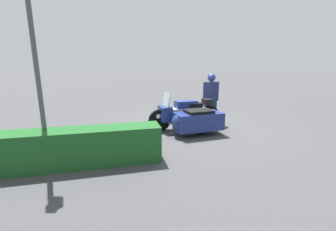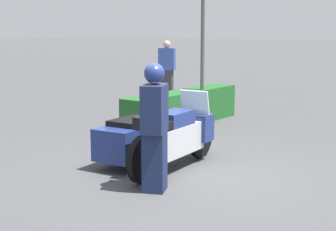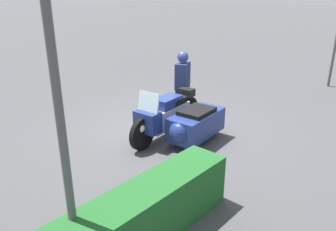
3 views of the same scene
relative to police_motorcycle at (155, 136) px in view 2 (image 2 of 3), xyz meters
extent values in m
plane|color=#424244|center=(-0.27, -0.68, -0.47)|extent=(160.00, 160.00, 0.00)
cylinder|color=black|center=(0.86, -0.30, -0.13)|extent=(0.69, 0.16, 0.69)
cylinder|color=black|center=(-0.85, -0.46, -0.13)|extent=(0.69, 0.16, 0.69)
cylinder|color=black|center=(-0.22, 0.28, -0.20)|extent=(0.54, 0.15, 0.54)
cube|color=#B7B7BC|center=(0.00, -0.38, 0.00)|extent=(1.25, 0.50, 0.45)
cube|color=navy|center=(0.00, -0.38, 0.32)|extent=(0.70, 0.43, 0.24)
cube|color=black|center=(-0.27, -0.41, 0.30)|extent=(0.52, 0.41, 0.12)
cube|color=navy|center=(0.69, -0.32, 0.09)|extent=(0.37, 0.55, 0.44)
cube|color=silver|center=(0.64, -0.32, 0.50)|extent=(0.16, 0.51, 0.40)
sphere|color=white|center=(0.91, -0.30, 0.02)|extent=(0.18, 0.18, 0.18)
cube|color=navy|center=(-0.17, 0.29, -0.06)|extent=(1.43, 0.77, 0.50)
sphere|color=navy|center=(0.41, 0.34, -0.03)|extent=(0.47, 0.48, 0.47)
cube|color=black|center=(-0.17, 0.29, 0.23)|extent=(0.80, 0.62, 0.09)
cube|color=black|center=(-0.74, -0.45, 0.37)|extent=(0.27, 0.37, 0.18)
cube|color=#192347|center=(-1.03, -0.81, -0.07)|extent=(0.42, 0.40, 0.81)
cube|color=#192347|center=(-1.03, -0.81, 0.65)|extent=(0.55, 0.46, 0.64)
sphere|color=tan|center=(-1.03, -0.81, 1.08)|extent=(0.22, 0.22, 0.22)
sphere|color=navy|center=(-1.03, -0.81, 1.12)|extent=(0.27, 0.27, 0.27)
cube|color=#1E5623|center=(3.07, 1.62, -0.09)|extent=(3.60, 0.61, 0.77)
cylinder|color=#4C4C4C|center=(3.57, 1.44, 1.23)|extent=(0.09, 0.09, 3.39)
cube|color=#2D2D33|center=(6.62, 4.75, -0.04)|extent=(0.42, 0.44, 0.86)
cube|color=#334C99|center=(6.62, 4.75, 0.73)|extent=(0.48, 0.58, 0.68)
sphere|color=tan|center=(6.62, 4.75, 1.19)|extent=(0.23, 0.23, 0.23)
camera|label=1|loc=(2.19, 6.22, 1.58)|focal=24.00mm
camera|label=2|loc=(-6.27, -4.98, 1.72)|focal=55.00mm
camera|label=3|loc=(5.05, 4.15, 2.59)|focal=35.00mm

